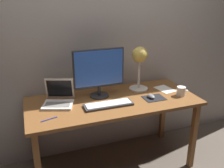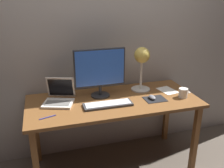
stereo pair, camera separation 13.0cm
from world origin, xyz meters
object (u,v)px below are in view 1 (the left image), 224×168
(desk_lamp, at_px, (140,60))
(laptop, at_px, (59,97))
(keyboard_main, at_px, (108,105))
(monitor, at_px, (99,70))
(mouse, at_px, (151,96))
(coffee_mug, at_px, (181,91))
(pen, at_px, (49,119))

(desk_lamp, bearing_deg, laptop, -175.62)
(keyboard_main, distance_m, laptop, 0.46)
(monitor, relative_size, mouse, 5.07)
(laptop, bearing_deg, mouse, -12.42)
(laptop, height_order, coffee_mug, laptop)
(monitor, xyz_separation_m, desk_lamp, (0.44, 0.04, 0.05))
(desk_lamp, bearing_deg, keyboard_main, -147.63)
(desk_lamp, distance_m, mouse, 0.39)
(laptop, distance_m, desk_lamp, 0.87)
(keyboard_main, relative_size, desk_lamp, 0.99)
(desk_lamp, distance_m, coffee_mug, 0.51)
(laptop, relative_size, desk_lamp, 0.73)
(coffee_mug, bearing_deg, monitor, 161.68)
(mouse, xyz_separation_m, coffee_mug, (0.31, -0.04, 0.02))
(monitor, relative_size, laptop, 1.49)
(monitor, height_order, coffee_mug, monitor)
(monitor, distance_m, keyboard_main, 0.34)
(mouse, height_order, pen, mouse)
(laptop, distance_m, mouse, 0.86)
(monitor, relative_size, coffee_mug, 4.05)
(keyboard_main, distance_m, coffee_mug, 0.74)
(monitor, relative_size, desk_lamp, 1.09)
(pen, bearing_deg, keyboard_main, 8.50)
(monitor, xyz_separation_m, mouse, (0.45, -0.21, -0.24))
(laptop, xyz_separation_m, desk_lamp, (0.83, 0.06, 0.26))
(mouse, distance_m, pen, 0.97)
(coffee_mug, bearing_deg, pen, -177.35)
(monitor, xyz_separation_m, pen, (-0.51, -0.31, -0.26))
(desk_lamp, height_order, mouse, desk_lamp)
(monitor, height_order, desk_lamp, monitor)
(laptop, relative_size, mouse, 3.41)
(monitor, xyz_separation_m, laptop, (-0.39, -0.03, -0.20))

